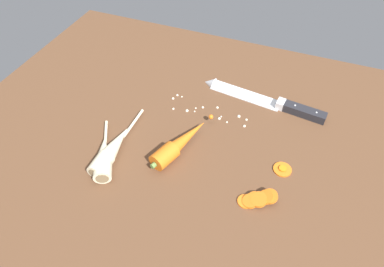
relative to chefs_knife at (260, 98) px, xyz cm
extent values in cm
cube|color=brown|center=(-12.30, -17.71, -2.65)|extent=(120.00, 90.00, 4.00)
cube|color=silver|center=(-4.18, 0.54, -0.40)|extent=(20.40, 6.91, 0.50)
cone|color=silver|center=(-15.29, 1.96, -0.40)|extent=(3.48, 4.31, 3.96)
cube|color=silver|center=(5.74, -0.74, 0.45)|extent=(2.36, 3.17, 2.20)
cube|color=#232328|center=(12.19, -1.56, 0.45)|extent=(11.27, 4.18, 2.20)
sphere|color=silver|center=(9.41, -1.21, 1.55)|extent=(0.50, 0.50, 0.50)
sphere|color=silver|center=(14.96, -1.92, 1.55)|extent=(0.50, 0.50, 0.50)
cylinder|color=orange|center=(-15.37, -29.01, 1.45)|extent=(5.95, 7.01, 4.20)
cone|color=orange|center=(-12.98, -22.28, 1.45)|extent=(8.54, 14.79, 3.99)
sphere|color=orange|center=(-9.72, -13.12, 1.45)|extent=(1.20, 1.20, 1.20)
cylinder|color=#5B7F3D|center=(-16.56, -32.38, 1.45)|extent=(1.47, 1.34, 1.20)
cylinder|color=beige|center=(-27.55, -36.35, 1.35)|extent=(4.00, 5.32, 4.00)
cone|color=beige|center=(-27.56, -28.96, 1.35)|extent=(3.81, 9.45, 3.80)
cylinder|color=beige|center=(-27.56, -21.40, 0.45)|extent=(0.71, 10.22, 0.70)
cylinder|color=#7A6647|center=(-27.55, -39.00, 1.35)|extent=(2.80, 0.30, 2.80)
cylinder|color=beige|center=(-26.37, -37.61, 1.35)|extent=(5.58, 5.70, 4.00)
cone|color=beige|center=(-29.25, -32.38, 1.35)|extent=(7.02, 8.53, 3.80)
cylinder|color=beige|center=(-32.20, -27.02, 0.45)|extent=(4.60, 7.58, 0.70)
cylinder|color=#7A6647|center=(-25.33, -39.49, 1.35)|extent=(2.60, 1.61, 2.80)
cylinder|color=orange|center=(4.75, -32.63, -0.30)|extent=(3.40, 3.40, 0.70)
cylinder|color=orange|center=(5.70, -32.47, -0.06)|extent=(3.47, 3.36, 1.90)
cylinder|color=orange|center=(6.48, -31.77, 0.19)|extent=(3.50, 3.39, 1.88)
cylinder|color=orange|center=(7.26, -31.78, 0.43)|extent=(3.68, 3.58, 1.86)
cylinder|color=orange|center=(8.54, -30.83, 0.68)|extent=(3.47, 3.28, 2.42)
cylinder|color=orange|center=(9.24, -30.52, 0.92)|extent=(3.56, 3.43, 2.04)
cylinder|color=orange|center=(10.40, -21.49, -0.30)|extent=(4.16, 4.16, 0.70)
cylinder|color=orange|center=(10.40, -21.49, -0.03)|extent=(1.75, 1.75, 0.16)
sphere|color=silver|center=(-13.57, -8.44, -0.32)|extent=(0.67, 0.67, 0.67)
sphere|color=silver|center=(-1.28, -11.20, -0.28)|extent=(0.73, 0.73, 0.73)
sphere|color=silver|center=(-21.94, -6.29, -0.34)|extent=(0.63, 0.63, 0.63)
sphere|color=silver|center=(-17.04, -11.19, -0.25)|extent=(0.81, 0.81, 0.81)
sphere|color=silver|center=(-20.49, -6.45, -0.42)|extent=(0.47, 0.47, 0.47)
sphere|color=silver|center=(-9.89, -7.08, -0.30)|extent=(0.70, 0.70, 0.70)
sphere|color=silver|center=(-15.23, -9.39, -0.42)|extent=(0.46, 0.46, 0.46)
sphere|color=silver|center=(-5.86, -11.44, -0.39)|extent=(0.52, 0.52, 0.52)
sphere|color=silver|center=(-22.49, -8.02, -0.30)|extent=(0.70, 0.70, 0.70)
sphere|color=silver|center=(-20.75, -11.84, -0.35)|extent=(0.61, 0.61, 0.61)
sphere|color=silver|center=(-15.07, -10.70, -0.44)|extent=(0.43, 0.43, 0.43)
sphere|color=silver|center=(-7.89, -10.01, -0.43)|extent=(0.45, 0.45, 0.45)
sphere|color=silver|center=(-3.56, -8.27, -0.22)|extent=(0.86, 0.86, 0.86)
sphere|color=silver|center=(-1.39, -8.74, -0.33)|extent=(0.63, 0.63, 0.63)
sphere|color=silver|center=(-8.10, -10.91, -0.27)|extent=(0.77, 0.77, 0.77)
camera|label=1|loc=(7.93, -71.66, 60.84)|focal=31.45mm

